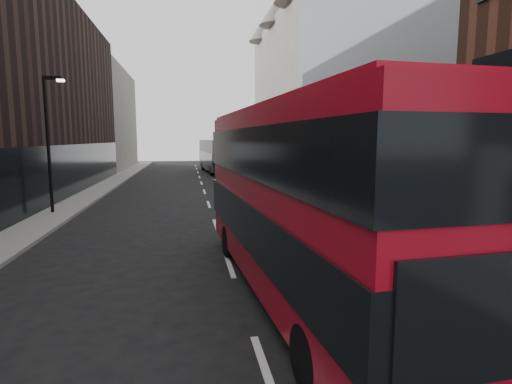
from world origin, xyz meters
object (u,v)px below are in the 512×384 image
red_bus (300,193)px  grey_bus (217,155)px  car_a (259,216)px  car_b (270,194)px  car_c (226,174)px  street_lamp (49,135)px

red_bus → grey_bus: bearing=85.0°
grey_bus → car_a: bearing=-95.8°
car_a → car_b: size_ratio=1.03×
car_c → red_bus: bearing=-85.8°
red_bus → car_a: red_bus is taller
grey_bus → car_c: 11.00m
car_a → car_c: car_a is taller
red_bus → street_lamp: bearing=123.5°
street_lamp → car_c: size_ratio=1.37×
grey_bus → car_a: 31.34m
car_a → car_b: car_a is taller
car_b → car_c: size_ratio=0.83×
car_a → car_c: 20.39m
grey_bus → car_a: grey_bus is taller
street_lamp → car_c: (10.50, 14.38, -3.44)m
street_lamp → car_c: bearing=53.9°
red_bus → car_b: (2.09, 13.75, -1.95)m
red_bus → car_c: red_bus is taller
car_b → red_bus: bearing=-93.0°
grey_bus → car_c: (0.03, -10.92, -1.33)m
grey_bus → car_a: size_ratio=2.79×
grey_bus → car_b: (1.36, -24.28, -1.37)m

